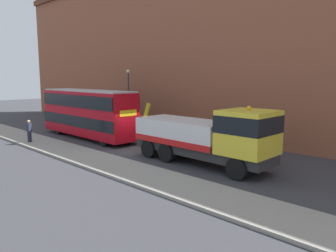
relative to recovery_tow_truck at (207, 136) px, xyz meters
name	(u,v)px	position (x,y,z in m)	size (l,w,h in m)	color
ground_plane	(141,149)	(-6.07, 0.19, -1.76)	(120.00, 120.00, 0.00)	#38383D
near_kerb	(90,158)	(-6.07, -4.01, -1.68)	(60.00, 2.80, 0.15)	gray
building_facade	(204,41)	(-6.07, 7.22, 6.31)	(60.00, 1.50, 16.00)	#935138
recovery_tow_truck	(207,136)	(0.00, 0.00, 0.00)	(10.15, 2.70, 3.67)	#2D2D2D
double_decker_bus	(88,112)	(-12.65, 0.00, 0.47)	(11.06, 2.62, 4.06)	#B70C19
pedestrian_onlooker	(29,131)	(-13.60, -4.61, -0.77)	(0.43, 0.48, 1.71)	#232333
street_lamp	(129,94)	(-13.40, 5.03, 1.71)	(0.36, 0.36, 5.83)	#38383D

